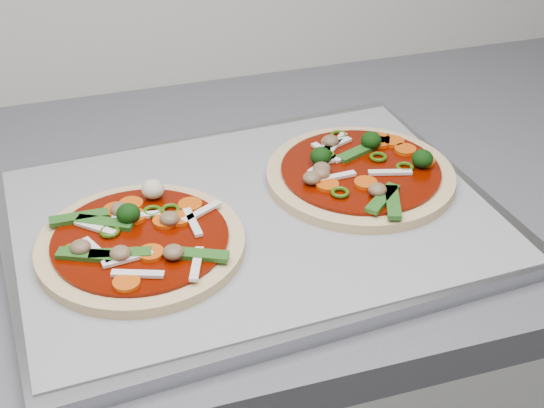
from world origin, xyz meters
name	(u,v)px	position (x,y,z in m)	size (l,w,h in m)	color
countertop	(370,182)	(0.00, 1.30, 0.88)	(3.60, 0.60, 0.04)	slate
baking_tray	(253,221)	(-0.17, 1.23, 0.91)	(0.51, 0.37, 0.02)	#97989D
parchment	(253,214)	(-0.17, 1.23, 0.92)	(0.48, 0.35, 0.00)	gray
pizza_left	(140,241)	(-0.29, 1.20, 0.93)	(0.23, 0.23, 0.03)	#E6C58A
pizza_right	(360,172)	(-0.04, 1.25, 0.93)	(0.22, 0.22, 0.04)	#E6C58A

